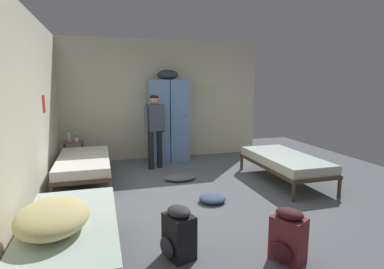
{
  "coord_description": "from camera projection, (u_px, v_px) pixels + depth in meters",
  "views": [
    {
      "loc": [
        -1.42,
        -4.61,
        1.8
      ],
      "look_at": [
        0.0,
        0.27,
        0.95
      ],
      "focal_mm": 29.45,
      "sensor_mm": 36.0,
      "label": 1
    }
  ],
  "objects": [
    {
      "name": "bed_left_front",
      "position": [
        70.0,
        232.0,
        3.02
      ],
      "size": [
        0.9,
        1.9,
        0.49
      ],
      "color": "#473828",
      "rests_on": "ground_plane"
    },
    {
      "name": "bedding_heap",
      "position": [
        53.0,
        217.0,
        2.81
      ],
      "size": [
        0.63,
        0.86,
        0.25
      ],
      "color": "#D1C67F",
      "rests_on": "bed_left_front"
    },
    {
      "name": "clothes_pile_denim",
      "position": [
        213.0,
        198.0,
        4.78
      ],
      "size": [
        0.41,
        0.4,
        0.12
      ],
      "color": "#42567A",
      "rests_on": "ground_plane"
    },
    {
      "name": "bed_right",
      "position": [
        285.0,
        161.0,
        5.73
      ],
      "size": [
        0.9,
        1.9,
        0.49
      ],
      "color": "#473828",
      "rests_on": "ground_plane"
    },
    {
      "name": "water_bottle",
      "position": [
        69.0,
        137.0,
        6.57
      ],
      "size": [
        0.06,
        0.06,
        0.23
      ],
      "color": "#B2DBEA",
      "rests_on": "shelf_unit"
    },
    {
      "name": "bed_left_rear",
      "position": [
        84.0,
        163.0,
        5.6
      ],
      "size": [
        0.9,
        1.9,
        0.49
      ],
      "color": "#473828",
      "rests_on": "ground_plane"
    },
    {
      "name": "ground_plane",
      "position": [
        197.0,
        195.0,
        5.06
      ],
      "size": [
        8.72,
        8.72,
        0.0
      ],
      "primitive_type": "plane",
      "color": "slate"
    },
    {
      "name": "shelf_unit",
      "position": [
        74.0,
        152.0,
        6.62
      ],
      "size": [
        0.38,
        0.3,
        0.57
      ],
      "color": "brown",
      "rests_on": "ground_plane"
    },
    {
      "name": "backpack_black",
      "position": [
        178.0,
        233.0,
        3.24
      ],
      "size": [
        0.39,
        0.38,
        0.55
      ],
      "color": "black",
      "rests_on": "ground_plane"
    },
    {
      "name": "locker_bank",
      "position": [
        168.0,
        119.0,
        7.23
      ],
      "size": [
        0.9,
        0.55,
        2.07
      ],
      "color": "#6B93C6",
      "rests_on": "ground_plane"
    },
    {
      "name": "lotion_bottle",
      "position": [
        76.0,
        139.0,
        6.56
      ],
      "size": [
        0.06,
        0.06,
        0.13
      ],
      "color": "white",
      "rests_on": "shelf_unit"
    },
    {
      "name": "clothes_pile_grey",
      "position": [
        180.0,
        177.0,
        5.85
      ],
      "size": [
        0.58,
        0.39,
        0.1
      ],
      "color": "slate",
      "rests_on": "ground_plane"
    },
    {
      "name": "backpack_maroon",
      "position": [
        288.0,
        236.0,
        3.18
      ],
      "size": [
        0.41,
        0.4,
        0.55
      ],
      "color": "maroon",
      "rests_on": "ground_plane"
    },
    {
      "name": "person_traveler",
      "position": [
        155.0,
        125.0,
        6.51
      ],
      "size": [
        0.45,
        0.31,
        1.54
      ],
      "color": "black",
      "rests_on": "ground_plane"
    },
    {
      "name": "room_backdrop",
      "position": [
        110.0,
        105.0,
        5.7
      ],
      "size": [
        4.73,
        5.51,
        2.76
      ],
      "color": "beige",
      "rests_on": "ground_plane"
    }
  ]
}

